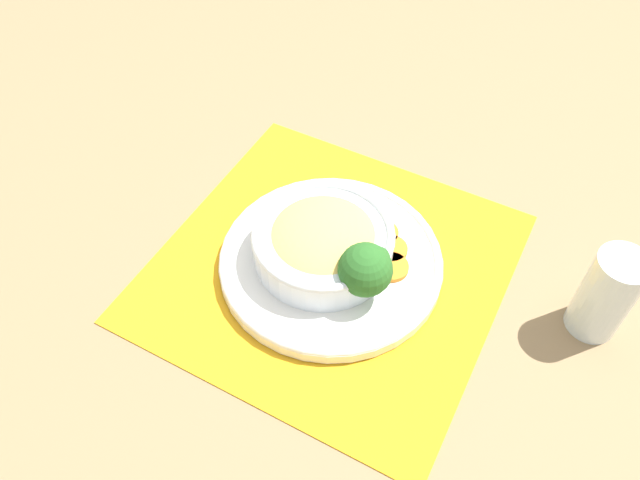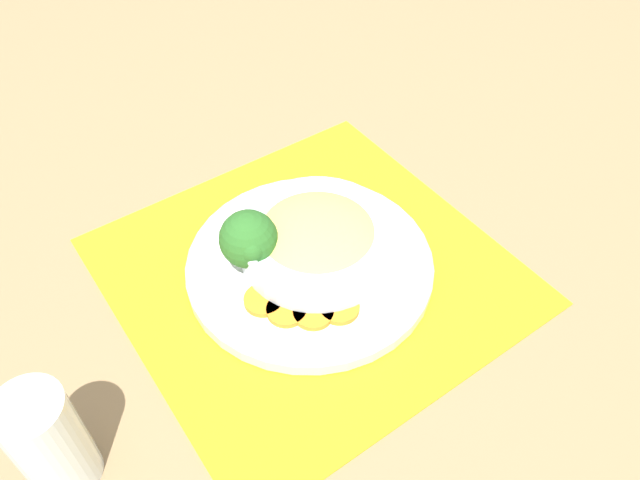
% 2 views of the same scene
% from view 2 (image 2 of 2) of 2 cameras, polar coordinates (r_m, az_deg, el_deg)
% --- Properties ---
extents(ground_plane, '(4.00, 4.00, 0.00)m').
position_cam_2_polar(ground_plane, '(0.77, -0.92, -2.88)').
color(ground_plane, '#8C704C').
extents(placemat, '(0.47, 0.47, 0.00)m').
position_cam_2_polar(placemat, '(0.76, -0.93, -2.78)').
color(placemat, orange).
rests_on(placemat, ground_plane).
extents(plate, '(0.30, 0.30, 0.02)m').
position_cam_2_polar(plate, '(0.75, -0.94, -2.12)').
color(plate, white).
rests_on(plate, placemat).
extents(bowl, '(0.19, 0.19, 0.06)m').
position_cam_2_polar(bowl, '(0.74, -0.43, 0.22)').
color(bowl, silver).
rests_on(bowl, plate).
extents(broccoli_floret, '(0.07, 0.07, 0.08)m').
position_cam_2_polar(broccoli_floret, '(0.71, -6.54, 0.03)').
color(broccoli_floret, '#759E51').
rests_on(broccoli_floret, plate).
extents(carrot_slice_near, '(0.05, 0.05, 0.01)m').
position_cam_2_polar(carrot_slice_near, '(0.71, -5.15, -5.46)').
color(carrot_slice_near, orange).
rests_on(carrot_slice_near, plate).
extents(carrot_slice_middle, '(0.05, 0.05, 0.01)m').
position_cam_2_polar(carrot_slice_middle, '(0.70, -3.06, -6.40)').
color(carrot_slice_middle, orange).
rests_on(carrot_slice_middle, plate).
extents(carrot_slice_far, '(0.05, 0.05, 0.01)m').
position_cam_2_polar(carrot_slice_far, '(0.70, -0.62, -6.66)').
color(carrot_slice_far, orange).
rests_on(carrot_slice_far, plate).
extents(carrot_slice_extra, '(0.05, 0.05, 0.01)m').
position_cam_2_polar(carrot_slice_extra, '(0.70, 1.78, -6.18)').
color(carrot_slice_extra, orange).
rests_on(carrot_slice_extra, plate).
extents(water_glass, '(0.06, 0.06, 0.13)m').
position_cam_2_polar(water_glass, '(0.63, -23.32, -16.88)').
color(water_glass, silver).
rests_on(water_glass, ground_plane).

